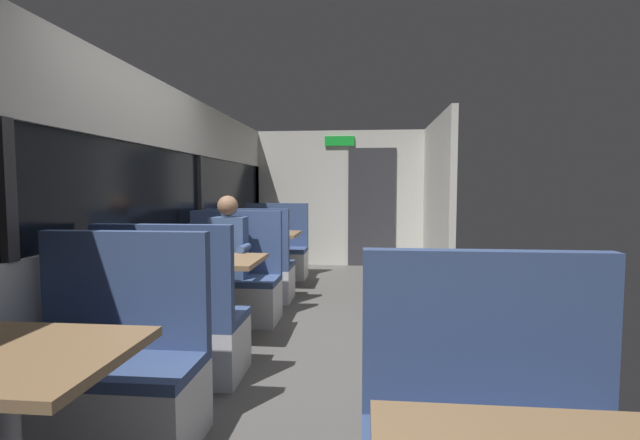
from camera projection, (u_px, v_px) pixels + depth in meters
ground_plane at (311, 353)px, 3.70m from camera, size 3.30×9.20×0.02m
carriage_window_panel_left at (137, 215)px, 3.76m from camera, size 0.09×8.48×2.30m
carriage_end_bulkhead at (343, 199)px, 7.78m from camera, size 2.90×0.11×2.30m
carriage_aisle_panel_right at (437, 201)px, 6.46m from camera, size 0.08×2.40×2.30m
dining_table_near_window at (3, 378)px, 1.67m from camera, size 0.90×0.70×0.74m
bench_near_window_facing_entry at (111, 380)px, 2.39m from camera, size 0.95×0.50×1.10m
dining_table_mid_window at (208, 270)px, 3.85m from camera, size 0.90×0.70×0.74m
bench_mid_window_facing_end at (174, 332)px, 3.18m from camera, size 0.95×0.50×1.10m
bench_mid_window_facing_entry at (232, 288)px, 4.57m from camera, size 0.95×0.50×1.10m
dining_table_far_window at (264, 240)px, 6.04m from camera, size 0.90×0.70×0.74m
bench_far_window_facing_end at (252, 273)px, 5.36m from camera, size 0.95×0.50×1.10m
bench_far_window_facing_entry at (275, 255)px, 6.75m from camera, size 0.95×0.50×1.10m
seated_passenger at (230, 269)px, 4.48m from camera, size 0.47×0.55×1.26m
coffee_cup_secondary at (259, 230)px, 5.91m from camera, size 0.07×0.07×0.09m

